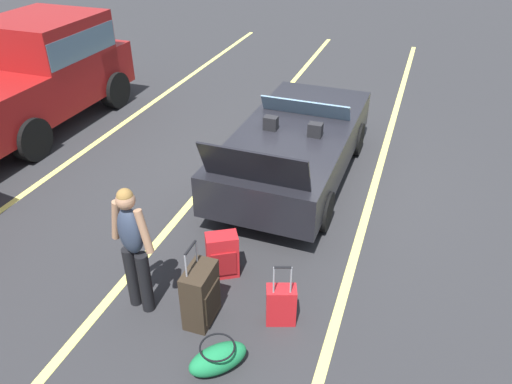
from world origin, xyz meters
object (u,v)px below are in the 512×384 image
(traveler_person, at_px, (133,244))
(parked_pickup_truck_near, at_px, (34,73))
(suitcase_medium_bright, at_px, (222,255))
(convertible_car, at_px, (299,142))
(suitcase_small_carryon, at_px, (281,305))
(duffel_bag, at_px, (218,358))
(suitcase_large_black, at_px, (201,295))

(traveler_person, distance_m, parked_pickup_truck_near, 6.16)
(suitcase_medium_bright, bearing_deg, parked_pickup_truck_near, -151.04)
(convertible_car, relative_size, traveler_person, 2.55)
(suitcase_small_carryon, bearing_deg, duffel_bag, 134.63)
(convertible_car, bearing_deg, duffel_bag, -174.53)
(parked_pickup_truck_near, bearing_deg, convertible_car, -92.09)
(convertible_car, height_order, suitcase_large_black, convertible_car)
(convertible_car, relative_size, suitcase_small_carryon, 4.81)
(suitcase_large_black, distance_m, traveler_person, 0.95)
(traveler_person, bearing_deg, parked_pickup_truck_near, 61.42)
(duffel_bag, bearing_deg, suitcase_large_black, 37.67)
(duffel_bag, xyz_separation_m, parked_pickup_truck_near, (4.53, 5.92, 0.95))
(suitcase_small_carryon, height_order, duffel_bag, suitcase_small_carryon)
(convertible_car, distance_m, traveler_person, 3.87)
(suitcase_medium_bright, relative_size, suitcase_small_carryon, 0.71)
(convertible_car, height_order, suitcase_medium_bright, convertible_car)
(duffel_bag, height_order, parked_pickup_truck_near, parked_pickup_truck_near)
(suitcase_medium_bright, bearing_deg, traveler_person, -70.42)
(convertible_car, bearing_deg, traveler_person, 167.66)
(parked_pickup_truck_near, bearing_deg, suitcase_small_carryon, -119.79)
(suitcase_large_black, bearing_deg, convertible_car, 87.48)
(suitcase_large_black, xyz_separation_m, duffel_bag, (-0.59, -0.45, -0.21))
(traveler_person, bearing_deg, convertible_car, -1.62)
(traveler_person, xyz_separation_m, parked_pickup_truck_near, (3.99, 4.69, 0.18))
(suitcase_small_carryon, bearing_deg, parked_pickup_truck_near, 40.54)
(duffel_bag, bearing_deg, convertible_car, 4.37)
(convertible_car, bearing_deg, parked_pickup_truck_near, 88.66)
(suitcase_medium_bright, height_order, traveler_person, traveler_person)
(suitcase_small_carryon, xyz_separation_m, parked_pickup_truck_near, (3.68, 6.34, 0.85))
(suitcase_medium_bright, distance_m, suitcase_small_carryon, 1.08)
(duffel_bag, relative_size, traveler_person, 0.41)
(traveler_person, bearing_deg, suitcase_large_black, -74.80)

